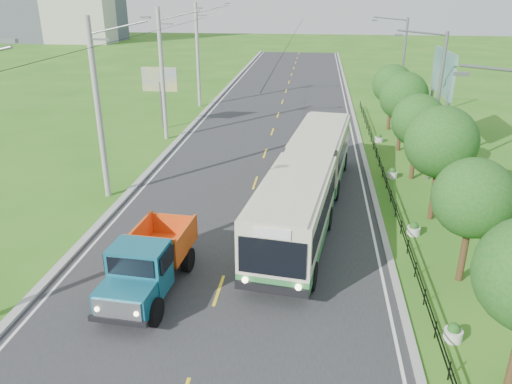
% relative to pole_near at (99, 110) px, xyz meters
% --- Properties ---
extents(ground, '(240.00, 240.00, 0.00)m').
position_rel_pole_near_xyz_m(ground, '(8.26, -9.00, -5.09)').
color(ground, '#2B6818').
rests_on(ground, ground).
extents(road, '(14.00, 120.00, 0.02)m').
position_rel_pole_near_xyz_m(road, '(8.26, 11.00, -5.08)').
color(road, '#28282B').
rests_on(road, ground).
extents(curb_left, '(0.40, 120.00, 0.15)m').
position_rel_pole_near_xyz_m(curb_left, '(1.06, 11.00, -5.02)').
color(curb_left, '#9E9E99').
rests_on(curb_left, ground).
extents(curb_right, '(0.30, 120.00, 0.10)m').
position_rel_pole_near_xyz_m(curb_right, '(15.41, 11.00, -5.04)').
color(curb_right, '#9E9E99').
rests_on(curb_right, ground).
extents(edge_line_left, '(0.12, 120.00, 0.00)m').
position_rel_pole_near_xyz_m(edge_line_left, '(1.61, 11.00, -5.07)').
color(edge_line_left, silver).
rests_on(edge_line_left, road).
extents(edge_line_right, '(0.12, 120.00, 0.00)m').
position_rel_pole_near_xyz_m(edge_line_right, '(14.91, 11.00, -5.07)').
color(edge_line_right, silver).
rests_on(edge_line_right, road).
extents(centre_dash, '(0.12, 2.20, 0.00)m').
position_rel_pole_near_xyz_m(centre_dash, '(8.26, -9.00, -5.07)').
color(centre_dash, yellow).
rests_on(centre_dash, road).
extents(railing_right, '(0.04, 40.00, 0.60)m').
position_rel_pole_near_xyz_m(railing_right, '(16.26, 5.00, -4.79)').
color(railing_right, black).
rests_on(railing_right, ground).
extents(pole_near, '(3.51, 0.32, 10.00)m').
position_rel_pole_near_xyz_m(pole_near, '(0.00, 0.00, 0.00)').
color(pole_near, gray).
rests_on(pole_near, ground).
extents(pole_mid, '(3.51, 0.32, 10.00)m').
position_rel_pole_near_xyz_m(pole_mid, '(0.00, 12.00, 0.00)').
color(pole_mid, gray).
rests_on(pole_mid, ground).
extents(pole_far, '(3.51, 0.32, 10.00)m').
position_rel_pole_near_xyz_m(pole_far, '(0.00, 24.00, 0.00)').
color(pole_far, gray).
rests_on(pole_far, ground).
extents(tree_second, '(3.18, 3.26, 5.30)m').
position_rel_pole_near_xyz_m(tree_second, '(18.12, -6.86, -1.57)').
color(tree_second, '#382314').
rests_on(tree_second, ground).
extents(tree_third, '(3.60, 3.62, 6.00)m').
position_rel_pole_near_xyz_m(tree_third, '(18.12, -0.86, -1.11)').
color(tree_third, '#382314').
rests_on(tree_third, ground).
extents(tree_fourth, '(3.24, 3.31, 5.40)m').
position_rel_pole_near_xyz_m(tree_fourth, '(18.12, 5.14, -1.51)').
color(tree_fourth, '#382314').
rests_on(tree_fourth, ground).
extents(tree_fifth, '(3.48, 3.52, 5.80)m').
position_rel_pole_near_xyz_m(tree_fifth, '(18.12, 11.14, -1.24)').
color(tree_fifth, '#382314').
rests_on(tree_fifth, ground).
extents(tree_back, '(3.30, 3.36, 5.50)m').
position_rel_pole_near_xyz_m(tree_back, '(18.12, 17.14, -1.44)').
color(tree_back, '#382314').
rests_on(tree_back, ground).
extents(streetlight_mid, '(3.02, 0.20, 9.07)m').
position_rel_pole_near_xyz_m(streetlight_mid, '(18.90, 5.00, -0.19)').
color(streetlight_mid, slate).
rests_on(streetlight_mid, ground).
extents(streetlight_far, '(3.02, 0.20, 9.07)m').
position_rel_pole_near_xyz_m(streetlight_far, '(18.90, 19.00, -0.19)').
color(streetlight_far, slate).
rests_on(streetlight_far, ground).
extents(planter_front, '(0.64, 0.64, 0.67)m').
position_rel_pole_near_xyz_m(planter_front, '(16.86, -11.00, -4.81)').
color(planter_front, silver).
rests_on(planter_front, ground).
extents(planter_near, '(0.64, 0.64, 0.67)m').
position_rel_pole_near_xyz_m(planter_near, '(16.86, -3.00, -4.81)').
color(planter_near, silver).
rests_on(planter_near, ground).
extents(planter_mid, '(0.64, 0.64, 0.67)m').
position_rel_pole_near_xyz_m(planter_mid, '(16.86, 5.00, -4.81)').
color(planter_mid, silver).
rests_on(planter_mid, ground).
extents(planter_far, '(0.64, 0.64, 0.67)m').
position_rel_pole_near_xyz_m(planter_far, '(16.86, 13.00, -4.81)').
color(planter_far, silver).
rests_on(planter_far, ground).
extents(billboard_left, '(3.00, 0.20, 5.20)m').
position_rel_pole_near_xyz_m(billboard_left, '(-1.24, 15.00, -1.23)').
color(billboard_left, slate).
rests_on(billboard_left, ground).
extents(billboard_right, '(0.24, 6.00, 7.30)m').
position_rel_pole_near_xyz_m(billboard_right, '(20.56, 11.00, 0.25)').
color(billboard_right, slate).
rests_on(billboard_right, ground).
extents(bus, '(5.07, 17.87, 3.41)m').
position_rel_pole_near_xyz_m(bus, '(11.59, -1.08, -3.04)').
color(bus, '#30793C').
rests_on(bus, ground).
extents(dump_truck, '(2.64, 5.96, 2.45)m').
position_rel_pole_near_xyz_m(dump_truck, '(5.56, -9.29, -3.71)').
color(dump_truck, '#12586D').
rests_on(dump_truck, ground).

